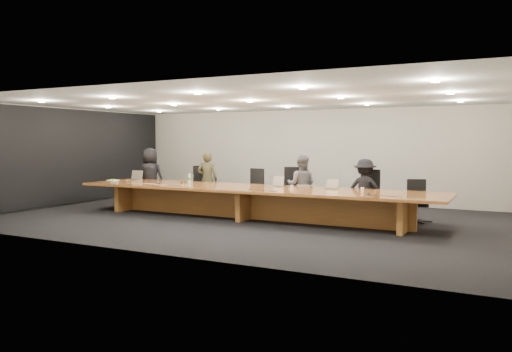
{
  "coord_description": "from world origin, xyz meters",
  "views": [
    {
      "loc": [
        5.47,
        -10.43,
        1.84
      ],
      "look_at": [
        0.0,
        0.3,
        1.0
      ],
      "focal_mm": 35.0,
      "sensor_mm": 36.0,
      "label": 1
    }
  ],
  "objects": [
    {
      "name": "chair_mid_left",
      "position": [
        -0.59,
        1.16,
        0.57
      ],
      "size": [
        0.74,
        0.74,
        1.15
      ],
      "primitive_type": null,
      "rotation": [
        0.0,
        0.0,
        -0.32
      ],
      "color": "black",
      "rests_on": "ground"
    },
    {
      "name": "chair_far_left",
      "position": [
        -4.14,
        1.18,
        0.57
      ],
      "size": [
        0.58,
        0.58,
        1.13
      ],
      "primitive_type": null,
      "rotation": [
        0.0,
        0.0,
        -0.01
      ],
      "color": "black",
      "rests_on": "ground"
    },
    {
      "name": "paper_cup_near",
      "position": [
        1.02,
        0.11,
        0.79
      ],
      "size": [
        0.09,
        0.09,
        0.09
      ],
      "primitive_type": "cone",
      "rotation": [
        0.0,
        0.0,
        0.25
      ],
      "color": "silver",
      "rests_on": "conference_table"
    },
    {
      "name": "mic_right",
      "position": [
        2.92,
        -0.41,
        0.77
      ],
      "size": [
        0.16,
        0.16,
        0.03
      ],
      "primitive_type": "cone",
      "rotation": [
        0.0,
        0.0,
        -0.25
      ],
      "color": "black",
      "rests_on": "conference_table"
    },
    {
      "name": "amber_mug",
      "position": [
        -2.01,
        0.06,
        0.79
      ],
      "size": [
        0.09,
        0.09,
        0.09
      ],
      "primitive_type": "cylinder",
      "rotation": [
        0.0,
        0.0,
        0.35
      ],
      "color": "brown",
      "rests_on": "conference_table"
    },
    {
      "name": "notepad",
      "position": [
        -4.35,
        0.07,
        0.76
      ],
      "size": [
        0.31,
        0.26,
        0.02
      ],
      "primitive_type": "cube",
      "rotation": [
        0.0,
        0.0,
        -0.17
      ],
      "color": "white",
      "rests_on": "conference_table"
    },
    {
      "name": "mic_left",
      "position": [
        -2.44,
        -0.35,
        0.77
      ],
      "size": [
        0.14,
        0.14,
        0.03
      ],
      "primitive_type": "cone",
      "rotation": [
        0.0,
        0.0,
        0.17
      ],
      "color": "black",
      "rests_on": "conference_table"
    },
    {
      "name": "person_b",
      "position": [
        -2.01,
        1.26,
        0.78
      ],
      "size": [
        0.66,
        0.53,
        1.56
      ],
      "primitive_type": "imported",
      "rotation": [
        0.0,
        0.0,
        3.47
      ],
      "color": "#35331D",
      "rests_on": "ground"
    },
    {
      "name": "laptop_b",
      "position": [
        -2.1,
        0.37,
        0.87
      ],
      "size": [
        0.34,
        0.28,
        0.23
      ],
      "primitive_type": null,
      "rotation": [
        0.0,
        0.0,
        -0.24
      ],
      "color": "tan",
      "rests_on": "conference_table"
    },
    {
      "name": "person_c",
      "position": [
        0.84,
        1.14,
        0.75
      ],
      "size": [
        0.83,
        0.71,
        1.5
      ],
      "primitive_type": "imported",
      "rotation": [
        0.0,
        0.0,
        3.36
      ],
      "color": "#5D5C5F",
      "rests_on": "ground"
    },
    {
      "name": "lime_gadget",
      "position": [
        -4.33,
        0.05,
        0.78
      ],
      "size": [
        0.17,
        0.11,
        0.02
      ],
      "primitive_type": "cube",
      "rotation": [
        0.0,
        0.0,
        -0.17
      ],
      "color": "#53BB31",
      "rests_on": "notepad"
    },
    {
      "name": "ground",
      "position": [
        0.0,
        0.0,
        0.0
      ],
      "size": [
        12.0,
        12.0,
        0.0
      ],
      "primitive_type": "plane",
      "color": "black",
      "rests_on": "ground"
    },
    {
      "name": "paper_cup_far",
      "position": [
        2.64,
        0.19,
        0.8
      ],
      "size": [
        0.1,
        0.1,
        0.09
      ],
      "primitive_type": "cone",
      "rotation": [
        0.0,
        0.0,
        0.35
      ],
      "color": "silver",
      "rests_on": "conference_table"
    },
    {
      "name": "av_box",
      "position": [
        -3.64,
        -0.65,
        0.76
      ],
      "size": [
        0.21,
        0.18,
        0.03
      ],
      "primitive_type": "cube",
      "rotation": [
        0.0,
        0.0,
        0.32
      ],
      "color": "#A0A0A5",
      "rests_on": "conference_table"
    },
    {
      "name": "laptop_d",
      "position": [
        0.46,
        0.41,
        0.88
      ],
      "size": [
        0.39,
        0.34,
        0.26
      ],
      "primitive_type": null,
      "rotation": [
        0.0,
        0.0,
        -0.33
      ],
      "color": "#C2B094",
      "rests_on": "conference_table"
    },
    {
      "name": "person_a",
      "position": [
        -3.9,
        1.13,
        0.82
      ],
      "size": [
        0.91,
        0.7,
        1.64
      ],
      "primitive_type": "imported",
      "rotation": [
        0.0,
        0.0,
        3.39
      ],
      "color": "black",
      "rests_on": "ground"
    },
    {
      "name": "mic_center",
      "position": [
        0.29,
        -0.53,
        0.76
      ],
      "size": [
        0.11,
        0.11,
        0.03
      ],
      "primitive_type": "cone",
      "rotation": [
        0.0,
        0.0,
        0.0
      ],
      "color": "black",
      "rests_on": "conference_table"
    },
    {
      "name": "chair_left",
      "position": [
        -2.22,
        1.19,
        0.59
      ],
      "size": [
        0.75,
        0.75,
        1.18
      ],
      "primitive_type": null,
      "rotation": [
        0.0,
        0.0,
        0.31
      ],
      "color": "black",
      "rests_on": "ground"
    },
    {
      "name": "chair_right",
      "position": [
        2.43,
        1.2,
        0.6
      ],
      "size": [
        0.76,
        0.76,
        1.2
      ],
      "primitive_type": null,
      "rotation": [
        0.0,
        0.0,
        -0.3
      ],
      "color": "black",
      "rests_on": "ground"
    },
    {
      "name": "person_d",
      "position": [
        2.45,
        1.14,
        0.71
      ],
      "size": [
        0.97,
        0.62,
        1.43
      ],
      "primitive_type": "imported",
      "rotation": [
        0.0,
        0.0,
        3.24
      ],
      "color": "black",
      "rests_on": "ground"
    },
    {
      "name": "laptop_e",
      "position": [
        1.85,
        0.37,
        0.87
      ],
      "size": [
        0.34,
        0.28,
        0.24
      ],
      "primitive_type": null,
      "rotation": [
        0.0,
        0.0,
        -0.22
      ],
      "color": "tan",
      "rests_on": "conference_table"
    },
    {
      "name": "back_wall",
      "position": [
        0.0,
        4.0,
        1.4
      ],
      "size": [
        12.0,
        0.02,
        2.8
      ],
      "primitive_type": "cube",
      "color": "silver",
      "rests_on": "ground"
    },
    {
      "name": "left_wall_panel",
      "position": [
        -5.94,
        0.0,
        1.37
      ],
      "size": [
        0.08,
        7.84,
        2.74
      ],
      "primitive_type": "cube",
      "color": "black",
      "rests_on": "ground"
    },
    {
      "name": "chair_mid_right",
      "position": [
        0.59,
        1.22,
        0.6
      ],
      "size": [
        0.78,
        0.78,
        1.21
      ],
      "primitive_type": null,
      "rotation": [
        0.0,
        0.0,
        0.32
      ],
      "color": "black",
      "rests_on": "ground"
    },
    {
      "name": "laptop_a",
      "position": [
        -3.87,
        0.4,
        0.89
      ],
      "size": [
        0.37,
        0.28,
        0.28
      ],
      "primitive_type": null,
      "rotation": [
        0.0,
        0.0,
        0.04
      ],
      "color": "#C3B095",
      "rests_on": "conference_table"
    },
    {
      "name": "chair_far_right",
      "position": [
        3.64,
        1.17,
        0.5
      ],
      "size": [
        0.63,
        0.63,
        1.0
      ],
      "primitive_type": null,
      "rotation": [
        0.0,
        0.0,
        0.29
      ],
      "color": "black",
      "rests_on": "ground"
    },
    {
      "name": "water_bottle",
      "position": [
        -1.89,
        0.22,
        0.87
      ],
      "size": [
        0.09,
        0.09,
        0.24
      ],
      "primitive_type": "cylinder",
      "rotation": [
        0.0,
        0.0,
        -0.24
      ],
      "color": "#B7C8C1",
      "rests_on": "conference_table"
    },
    {
      "name": "conference_table",
      "position": [
        0.0,
        0.0,
        0.52
      ],
      "size": [
        9.0,
        1.8,
        0.75
      ],
      "color": "brown",
      "rests_on": "ground"
    }
  ]
}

